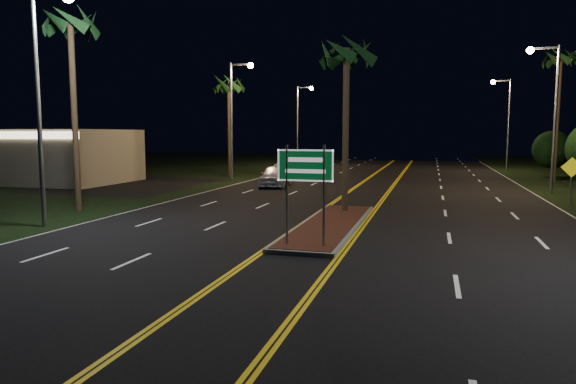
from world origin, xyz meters
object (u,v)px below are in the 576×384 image
(warning_sign, at_px, (572,174))
(streetlight_left_mid, at_px, (236,108))
(streetlight_left_far, at_px, (301,116))
(streetlight_right_far, at_px, (505,114))
(car_far, at_px, (290,164))
(streetlight_right_mid, at_px, (549,101))
(car_near, at_px, (275,174))
(palm_left_far, at_px, (229,85))
(commercial_building, at_px, (31,156))
(shrub_far, at_px, (552,150))
(palm_right_far, at_px, (561,60))
(median_island, at_px, (330,225))
(palm_median, at_px, (347,53))
(palm_left_near, at_px, (70,25))
(streetlight_left_near, at_px, (45,82))
(highway_sign, at_px, (305,175))

(warning_sign, bearing_deg, streetlight_left_mid, 167.93)
(streetlight_left_far, relative_size, streetlight_right_far, 1.00)
(car_far, distance_m, warning_sign, 26.08)
(streetlight_right_mid, distance_m, car_near, 18.00)
(palm_left_far, bearing_deg, commercial_building, -148.75)
(streetlight_left_mid, distance_m, shrub_far, 27.40)
(palm_left_far, bearing_deg, palm_right_far, 4.47)
(median_island, distance_m, streetlight_right_far, 37.00)
(palm_median, bearing_deg, palm_left_near, -168.69)
(streetlight_left_far, bearing_deg, car_far, -81.31)
(streetlight_left_near, height_order, shrub_far, streetlight_left_near)
(highway_sign, height_order, streetlight_left_far, streetlight_left_far)
(streetlight_right_far, height_order, palm_median, streetlight_right_far)
(highway_sign, relative_size, car_near, 0.60)
(commercial_building, distance_m, streetlight_left_far, 28.75)
(median_island, distance_m, palm_median, 8.00)
(median_island, distance_m, car_far, 28.02)
(streetlight_left_mid, height_order, car_far, streetlight_left_mid)
(streetlight_left_near, bearing_deg, streetlight_left_far, 90.00)
(streetlight_right_far, distance_m, palm_median, 33.28)
(median_island, xyz_separation_m, shrub_far, (13.80, 29.00, 2.25))
(streetlight_left_near, bearing_deg, median_island, 15.78)
(median_island, bearing_deg, streetlight_right_mid, 54.72)
(commercial_building, relative_size, streetlight_left_mid, 1.67)
(streetlight_left_near, bearing_deg, highway_sign, -6.47)
(palm_left_far, bearing_deg, car_far, 55.54)
(highway_sign, bearing_deg, streetlight_right_far, 74.85)
(commercial_building, bearing_deg, median_island, -26.55)
(streetlight_left_near, distance_m, streetlight_right_mid, 27.83)
(palm_left_near, distance_m, warning_sign, 25.81)
(streetlight_left_near, bearing_deg, palm_left_far, 95.21)
(palm_median, relative_size, shrub_far, 2.10)
(streetlight_left_near, xyz_separation_m, palm_left_near, (-1.89, 4.00, 3.02))
(median_island, bearing_deg, palm_left_near, 175.43)
(highway_sign, bearing_deg, car_far, 106.35)
(palm_left_near, xyz_separation_m, palm_left_far, (-0.30, 20.00, -0.93))
(streetlight_left_near, bearing_deg, car_far, 86.89)
(palm_right_far, height_order, warning_sign, palm_right_far)
(streetlight_left_mid, distance_m, warning_sign, 23.02)
(median_island, bearing_deg, car_near, 114.89)
(commercial_building, xyz_separation_m, streetlight_right_far, (36.61, 22.01, 3.65))
(palm_median, bearing_deg, shrub_far, 61.58)
(palm_right_far, relative_size, car_far, 2.04)
(median_island, height_order, car_far, car_far)
(streetlight_left_mid, bearing_deg, streetlight_right_mid, -5.38)
(car_far, bearing_deg, commercial_building, -134.37)
(warning_sign, bearing_deg, streetlight_left_near, -142.52)
(car_near, bearing_deg, palm_left_near, -119.43)
(car_near, bearing_deg, streetlight_right_far, 43.32)
(streetlight_right_mid, bearing_deg, streetlight_right_far, 90.00)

